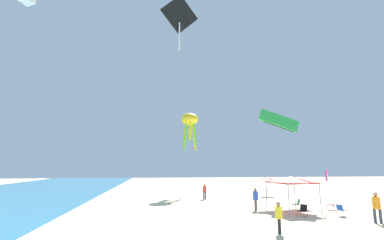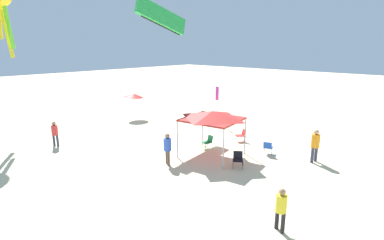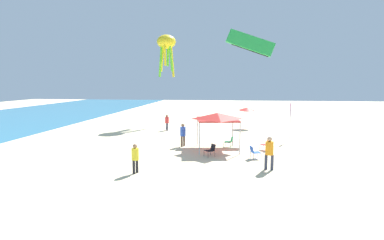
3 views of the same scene
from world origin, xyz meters
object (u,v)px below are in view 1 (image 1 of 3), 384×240
canopy_tent (291,180)px  person_kite_handler (255,197)px  folding_chair_near_cooler (332,204)px  person_beachcomber (279,215)px  kite_octopus_yellow (190,121)px  person_watching_sky (376,205)px  kite_parafoil_green (279,121)px  folding_chair_left_of_tent (341,209)px  person_near_umbrella (205,190)px  beach_umbrella (267,178)px  folding_chair_right_of_tent (297,203)px  kite_diamond_black (179,16)px  folding_chair_facing_ocean (303,210)px  banner_flag (327,182)px

canopy_tent → person_kite_handler: (0.94, 2.67, -1.40)m
folding_chair_near_cooler → person_beachcomber: 10.19m
person_beachcomber → kite_octopus_yellow: bearing=-154.4°
folding_chair_near_cooler → kite_octopus_yellow: (13.25, 10.04, 8.79)m
person_watching_sky → person_kite_handler: (5.77, 5.80, -0.08)m
kite_parafoil_green → folding_chair_left_of_tent: bearing=-81.9°
folding_chair_left_of_tent → person_near_umbrella: (10.90, 7.99, 0.49)m
person_watching_sky → person_near_umbrella: size_ratio=1.16×
beach_umbrella → folding_chair_right_of_tent: (-10.12, 1.79, -1.60)m
kite_diamond_black → canopy_tent: bearing=-34.8°
person_kite_handler → kite_diamond_black: size_ratio=0.33×
kite_diamond_black → person_near_umbrella: bearing=40.3°
person_kite_handler → folding_chair_left_of_tent: bearing=-94.9°
person_kite_handler → canopy_tent: bearing=-81.9°
folding_chair_left_of_tent → folding_chair_near_cooler: same height
person_near_umbrella → kite_parafoil_green: 11.16m
folding_chair_left_of_tent → kite_octopus_yellow: 20.24m
folding_chair_near_cooler → folding_chair_facing_ocean: bearing=-21.6°
folding_chair_left_of_tent → banner_flag: bearing=-46.4°
banner_flag → folding_chair_left_of_tent: bearing=152.3°
folding_chair_right_of_tent → kite_parafoil_green: size_ratio=0.18×
beach_umbrella → banner_flag: size_ratio=0.72×
beach_umbrella → person_beachcomber: size_ratio=1.44×
person_kite_handler → kite_octopus_yellow: size_ratio=0.37×
folding_chair_right_of_tent → person_watching_sky: person_watching_sky is taller
folding_chair_near_cooler → kite_octopus_yellow: kite_octopus_yellow is taller
folding_chair_facing_ocean → person_beachcomber: size_ratio=0.50×
banner_flag → canopy_tent: bearing=125.1°
person_near_umbrella → kite_diamond_black: kite_diamond_black is taller
person_near_umbrella → person_watching_sky: bearing=7.6°
kite_diamond_black → person_beachcomber: bearing=-82.9°
canopy_tent → person_near_umbrella: size_ratio=2.12×
person_near_umbrella → kite_parafoil_green: bearing=54.8°
person_watching_sky → person_near_umbrella: person_watching_sky is taller
person_kite_handler → kite_diamond_black: 17.21m
person_beachcomber → person_kite_handler: bearing=-172.4°
folding_chair_right_of_tent → person_beachcomber: bearing=-19.4°
kite_diamond_black → kite_parafoil_green: 15.32m
kite_octopus_yellow → kite_parafoil_green: bearing=56.7°
kite_diamond_black → kite_parafoil_green: size_ratio=1.19×
canopy_tent → kite_octopus_yellow: (13.53, 6.51, 6.83)m
banner_flag → person_beachcomber: banner_flag is taller
folding_chair_near_cooler → kite_octopus_yellow: size_ratio=0.17×
canopy_tent → folding_chair_near_cooler: 4.05m
canopy_tent → folding_chair_left_of_tent: size_ratio=4.24×
banner_flag → kite_parafoil_green: bearing=47.2°
folding_chair_facing_ocean → beach_umbrella: bearing=131.4°
folding_chair_right_of_tent → beach_umbrella: bearing=-175.5°
person_beachcomber → person_kite_handler: 7.52m
person_near_umbrella → person_beachcomber: bearing=-20.0°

